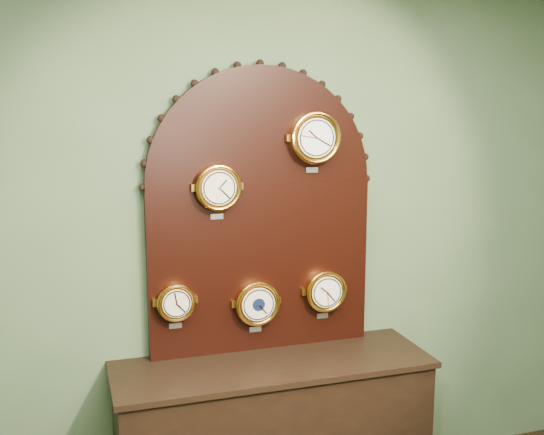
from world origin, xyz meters
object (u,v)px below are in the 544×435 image
object	(u,v)px
hygrometer	(176,302)
tide_clock	(325,291)
arabic_clock	(315,138)
roman_clock	(218,187)
display_board	(260,202)
barometer	(257,303)

from	to	relation	value
hygrometer	tide_clock	world-z (taller)	tide_clock
tide_clock	arabic_clock	bearing A→B (deg)	-179.18
roman_clock	hygrometer	xyz separation A→B (m)	(-0.23, 0.00, -0.58)
display_board	roman_clock	bearing A→B (deg)	-164.55
display_board	tide_clock	bearing A→B (deg)	-10.96
roman_clock	hygrometer	size ratio (longest dim) A/B	1.15
hygrometer	barometer	distance (m)	0.43
display_board	barometer	distance (m)	0.53
hygrometer	roman_clock	bearing A→B (deg)	-0.25
display_board	roman_clock	distance (m)	0.27
tide_clock	barometer	bearing A→B (deg)	-179.94
roman_clock	hygrometer	world-z (taller)	roman_clock
roman_clock	tide_clock	bearing A→B (deg)	0.01
display_board	tide_clock	size ratio (longest dim) A/B	5.45
display_board	barometer	xyz separation A→B (m)	(-0.04, -0.07, -0.52)
barometer	tide_clock	world-z (taller)	tide_clock
display_board	tide_clock	distance (m)	0.60
arabic_clock	barometer	bearing A→B (deg)	179.88
hygrometer	barometer	size ratio (longest dim) A/B	0.86
display_board	roman_clock	xyz separation A→B (m)	(-0.24, -0.07, 0.10)
arabic_clock	tide_clock	xyz separation A→B (m)	(0.07, 0.00, -0.83)
display_board	hygrometer	bearing A→B (deg)	-172.00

